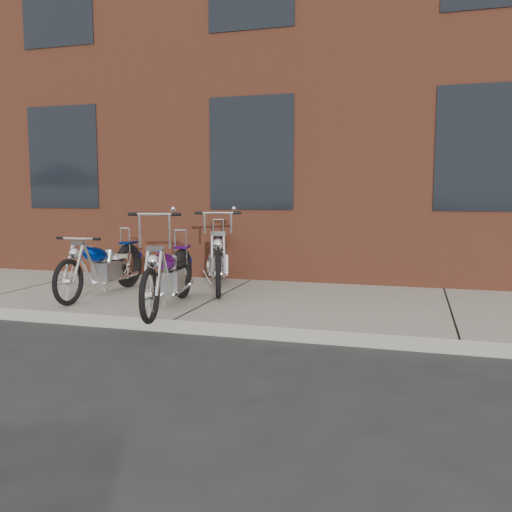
% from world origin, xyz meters
% --- Properties ---
extents(ground, '(120.00, 120.00, 0.00)m').
position_xyz_m(ground, '(0.00, 0.00, 0.00)').
color(ground, '#272728').
rests_on(ground, ground).
extents(sidewalk, '(22.00, 3.00, 0.15)m').
position_xyz_m(sidewalk, '(0.00, 1.50, 0.07)').
color(sidewalk, gray).
rests_on(sidewalk, ground).
extents(building_brick, '(22.00, 10.00, 8.00)m').
position_xyz_m(building_brick, '(0.00, 8.00, 4.00)').
color(building_brick, brown).
rests_on(building_brick, ground).
extents(chopper_purple, '(0.60, 2.11, 1.19)m').
position_xyz_m(chopper_purple, '(-0.31, 0.54, 0.53)').
color(chopper_purple, black).
rests_on(chopper_purple, sidewalk).
extents(chopper_blue, '(0.50, 2.06, 0.90)m').
position_xyz_m(chopper_blue, '(-1.58, 1.13, 0.52)').
color(chopper_blue, black).
rests_on(chopper_blue, sidewalk).
extents(chopper_third, '(0.92, 2.18, 1.16)m').
position_xyz_m(chopper_third, '(-0.25, 2.14, 0.56)').
color(chopper_third, black).
rests_on(chopper_third, sidewalk).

